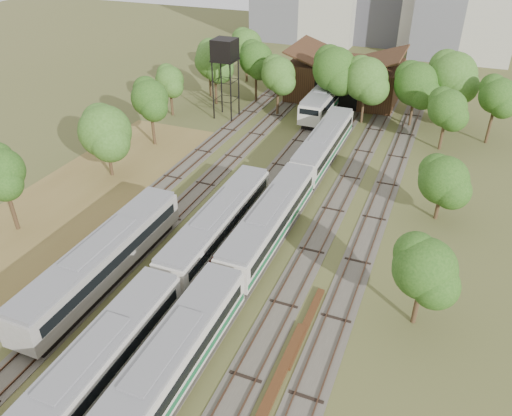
% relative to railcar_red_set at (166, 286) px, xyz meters
% --- Properties ---
extents(ground, '(240.00, 240.00, 0.00)m').
position_rel_railcar_red_set_xyz_m(ground, '(2.00, -7.15, -1.87)').
color(ground, '#475123').
rests_on(ground, ground).
extents(dry_grass_patch, '(14.00, 60.00, 0.04)m').
position_rel_railcar_red_set_xyz_m(dry_grass_patch, '(-16.00, 0.85, -1.85)').
color(dry_grass_patch, brown).
rests_on(dry_grass_patch, ground).
extents(tracks, '(24.60, 80.00, 0.19)m').
position_rel_railcar_red_set_xyz_m(tracks, '(1.33, 17.85, -1.83)').
color(tracks, '#4C473D').
rests_on(tracks, ground).
extents(railcar_red_set, '(2.86, 34.58, 3.53)m').
position_rel_railcar_red_set_xyz_m(railcar_red_set, '(0.00, 0.00, 0.00)').
color(railcar_red_set, black).
rests_on(railcar_red_set, ground).
extents(railcar_green_set, '(2.91, 52.08, 3.60)m').
position_rel_railcar_red_set_xyz_m(railcar_green_set, '(4.00, 10.82, 0.03)').
color(railcar_green_set, black).
rests_on(railcar_green_set, ground).
extents(railcar_rear, '(3.09, 16.08, 3.82)m').
position_rel_railcar_red_set_xyz_m(railcar_rear, '(0.00, 43.53, 0.15)').
color(railcar_rear, black).
rests_on(railcar_rear, ground).
extents(old_grey_coach, '(3.00, 18.00, 3.71)m').
position_rel_railcar_red_set_xyz_m(old_grey_coach, '(-6.00, 0.73, 0.16)').
color(old_grey_coach, black).
rests_on(old_grey_coach, ground).
extents(water_tower, '(3.08, 3.08, 10.65)m').
position_rel_railcar_red_set_xyz_m(water_tower, '(-12.27, 36.74, 7.11)').
color(water_tower, black).
rests_on(water_tower, ground).
extents(rail_pile_near, '(0.63, 9.52, 0.32)m').
position_rel_railcar_red_set_xyz_m(rail_pile_near, '(10.00, -3.19, -1.71)').
color(rail_pile_near, '#512F17').
rests_on(rail_pile_near, ground).
extents(rail_pile_far, '(0.51, 8.20, 0.27)m').
position_rel_railcar_red_set_xyz_m(rail_pile_far, '(10.20, 1.68, -1.73)').
color(rail_pile_far, '#512F17').
rests_on(rail_pile_far, ground).
extents(maintenance_shed, '(16.45, 11.55, 7.58)m').
position_rel_railcar_red_set_xyz_m(maintenance_shed, '(1.00, 50.83, 1.05)').
color(maintenance_shed, '#372114').
rests_on(maintenance_shed, ground).
extents(tree_band_left, '(8.12, 73.26, 8.52)m').
position_rel_railcar_red_set_xyz_m(tree_band_left, '(-17.35, 22.39, 3.51)').
color(tree_band_left, '#382616').
rests_on(tree_band_left, ground).
extents(tree_band_far, '(42.53, 10.18, 9.72)m').
position_rel_railcar_red_set_xyz_m(tree_band_far, '(3.25, 42.62, 4.36)').
color(tree_band_far, '#382616').
rests_on(tree_band_far, ground).
extents(tree_band_right, '(5.51, 35.90, 7.42)m').
position_rel_railcar_red_set_xyz_m(tree_band_right, '(16.98, 21.11, 2.80)').
color(tree_band_right, '#382616').
rests_on(tree_band_right, ground).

